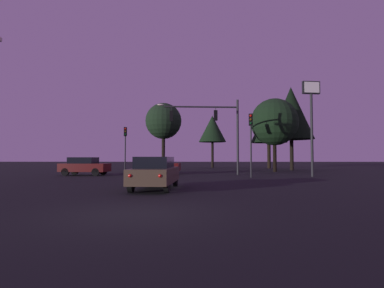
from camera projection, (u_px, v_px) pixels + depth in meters
ground_plane at (181, 172)px, 32.63m from camera, size 168.00×168.00×0.00m
traffic_signal_mast_arm at (214, 123)px, 26.92m from camera, size 7.10×0.74×6.58m
traffic_light_corner_left at (125, 140)px, 30.92m from camera, size 0.36×0.38×4.55m
traffic_light_corner_right at (251, 133)px, 23.21m from camera, size 0.34×0.37×4.80m
car_nearside_lane at (155, 172)px, 14.48m from camera, size 1.96×4.65×1.52m
car_crossing_left at (158, 165)px, 28.02m from camera, size 4.15×2.15×1.52m
car_crossing_right at (85, 166)px, 25.93m from camera, size 4.14×2.16×1.52m
store_sign_illuminated at (311, 107)px, 24.23m from camera, size 1.42×0.45×7.50m
tree_behind_sign at (274, 122)px, 32.65m from camera, size 4.97×4.97×7.75m
tree_left_far at (269, 123)px, 43.54m from camera, size 5.05×5.05×9.15m
tree_center_horizon at (291, 113)px, 37.09m from camera, size 5.28×5.28×10.02m
tree_right_cluster at (163, 121)px, 36.77m from camera, size 4.29×4.29×8.00m
tree_lot_edge at (212, 129)px, 46.57m from camera, size 4.12×4.12×7.87m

